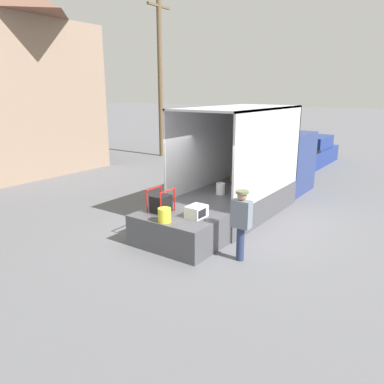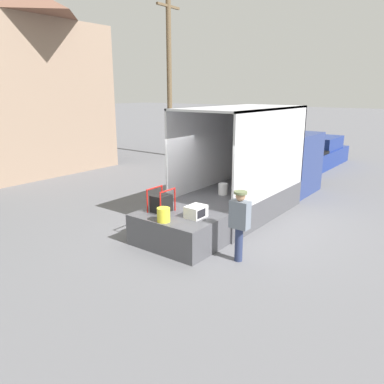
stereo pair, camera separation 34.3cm
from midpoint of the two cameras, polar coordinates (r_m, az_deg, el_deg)
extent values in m
plane|color=slate|center=(10.17, -0.29, -6.52)|extent=(160.00, 160.00, 0.00)
cube|color=navy|center=(14.66, 12.60, 4.47)|extent=(2.38, 2.02, 2.24)
cube|color=#4C4C51|center=(11.82, 5.96, -1.43)|extent=(4.45, 2.19, 0.79)
cube|color=silver|center=(12.01, 1.70, 6.98)|extent=(4.45, 0.06, 2.51)
cube|color=silver|center=(10.99, 11.07, 5.93)|extent=(4.45, 0.06, 2.51)
cube|color=silver|center=(13.41, 10.79, 7.59)|extent=(0.06, 2.19, 2.51)
cube|color=silver|center=(11.34, 6.37, 12.63)|extent=(4.45, 2.19, 0.06)
cylinder|color=silver|center=(11.08, 3.49, 0.50)|extent=(0.27, 0.27, 0.34)
cube|color=olive|center=(12.42, 11.71, 1.68)|extent=(0.44, 0.32, 0.27)
cube|color=olive|center=(12.80, 6.21, 2.37)|extent=(0.44, 0.32, 0.29)
cube|color=olive|center=(11.30, 6.36, 0.62)|extent=(0.44, 0.32, 0.30)
cube|color=#4C4C51|center=(9.43, -3.10, -5.76)|extent=(1.59, 2.08, 0.79)
cube|color=white|center=(9.07, -0.41, -2.99)|extent=(0.50, 0.39, 0.29)
cube|color=black|center=(8.93, 0.46, -3.30)|extent=(0.32, 0.01, 0.19)
cube|color=black|center=(9.48, -5.78, -1.78)|extent=(0.47, 0.38, 0.44)
cylinder|color=slate|center=(9.61, -5.06, -1.39)|extent=(0.18, 0.21, 0.21)
cylinder|color=red|center=(9.12, -5.88, -1.92)|extent=(0.04, 0.04, 0.61)
cylinder|color=red|center=(9.53, -3.71, -1.12)|extent=(0.04, 0.04, 0.61)
cylinder|color=red|center=(9.40, -7.91, -1.46)|extent=(0.04, 0.04, 0.61)
cylinder|color=red|center=(9.80, -5.72, -0.70)|extent=(0.04, 0.04, 0.61)
cylinder|color=red|center=(9.24, -4.81, 0.18)|extent=(0.55, 0.04, 0.04)
cylinder|color=red|center=(9.52, -6.84, 0.57)|extent=(0.55, 0.04, 0.04)
cylinder|color=yellow|center=(8.77, -5.33, -3.54)|extent=(0.31, 0.31, 0.33)
cylinder|color=navy|center=(8.63, 6.24, -7.85)|extent=(0.18, 0.18, 0.80)
cube|color=slate|center=(8.38, 6.37, -3.36)|extent=(0.24, 0.44, 0.63)
sphere|color=tan|center=(8.25, 6.46, -0.56)|extent=(0.22, 0.22, 0.22)
cylinder|color=#606B47|center=(8.23, 6.48, -0.01)|extent=(0.30, 0.30, 0.05)
cube|color=navy|center=(20.23, 16.27, 5.09)|extent=(5.41, 2.01, 0.82)
cube|color=navy|center=(20.74, 17.01, 7.32)|extent=(2.38, 1.85, 0.64)
cube|color=black|center=(18.65, 14.72, 5.85)|extent=(2.16, 1.93, 0.12)
cylinder|color=brown|center=(22.17, -5.32, 16.78)|extent=(0.28, 0.28, 8.76)
cube|color=brown|center=(22.60, -5.58, 26.41)|extent=(1.80, 0.14, 0.12)
camera|label=1|loc=(0.17, -91.06, -0.29)|focal=35.00mm
camera|label=2|loc=(0.17, 88.94, 0.29)|focal=35.00mm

